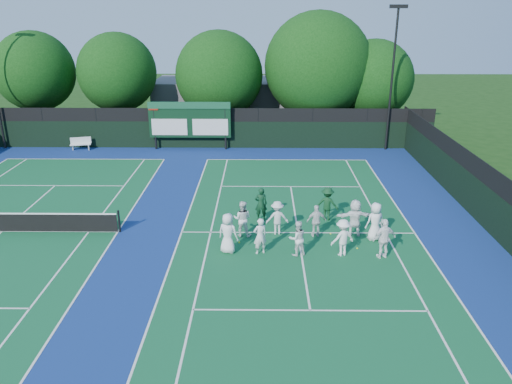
{
  "coord_description": "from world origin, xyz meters",
  "views": [
    {
      "loc": [
        -1.72,
        -20.32,
        10.0
      ],
      "look_at": [
        -2.0,
        3.0,
        1.3
      ],
      "focal_mm": 35.0,
      "sensor_mm": 36.0,
      "label": 1
    }
  ],
  "objects_px": {
    "scoreboard": "(190,120)",
    "coach_left": "(261,204)",
    "tennis_net": "(1,222)",
    "bench": "(81,143)"
  },
  "relations": [
    {
      "from": "scoreboard",
      "to": "coach_left",
      "type": "height_order",
      "value": "scoreboard"
    },
    {
      "from": "scoreboard",
      "to": "tennis_net",
      "type": "xyz_separation_m",
      "value": [
        -6.99,
        -14.59,
        -1.7
      ]
    },
    {
      "from": "scoreboard",
      "to": "tennis_net",
      "type": "bearing_deg",
      "value": -115.6
    },
    {
      "from": "bench",
      "to": "coach_left",
      "type": "distance_m",
      "value": 18.54
    },
    {
      "from": "tennis_net",
      "to": "coach_left",
      "type": "distance_m",
      "value": 12.35
    },
    {
      "from": "tennis_net",
      "to": "bench",
      "type": "bearing_deg",
      "value": 94.57
    },
    {
      "from": "scoreboard",
      "to": "coach_left",
      "type": "distance_m",
      "value": 14.12
    },
    {
      "from": "scoreboard",
      "to": "coach_left",
      "type": "xyz_separation_m",
      "value": [
        5.26,
        -13.03,
        -1.35
      ]
    },
    {
      "from": "scoreboard",
      "to": "tennis_net",
      "type": "distance_m",
      "value": 16.26
    },
    {
      "from": "scoreboard",
      "to": "bench",
      "type": "relative_size",
      "value": 3.95
    }
  ]
}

